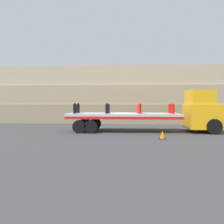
% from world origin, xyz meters
% --- Properties ---
extents(ground_plane, '(120.00, 120.00, 0.00)m').
position_xyz_m(ground_plane, '(0.00, 0.00, 0.00)').
color(ground_plane, '#38383A').
extents(rock_cliff, '(60.00, 3.30, 6.07)m').
position_xyz_m(rock_cliff, '(0.00, 7.30, 3.04)').
color(rock_cliff, gray).
rests_on(rock_cliff, ground_plane).
extents(truck_cab, '(2.32, 2.70, 3.15)m').
position_xyz_m(truck_cab, '(5.96, 0.00, 1.54)').
color(truck_cab, orange).
rests_on(truck_cab, ground_plane).
extents(flatbed_trailer, '(8.46, 2.69, 1.39)m').
position_xyz_m(flatbed_trailer, '(-0.57, 0.00, 1.12)').
color(flatbed_trailer, '#B2B2B7').
rests_on(flatbed_trailer, ground_plane).
extents(fire_hydrant_black_near_0, '(0.32, 0.54, 0.77)m').
position_xyz_m(fire_hydrant_black_near_0, '(-3.63, -0.57, 1.77)').
color(fire_hydrant_black_near_0, black).
rests_on(fire_hydrant_black_near_0, flatbed_trailer).
extents(fire_hydrant_black_far_0, '(0.32, 0.54, 0.77)m').
position_xyz_m(fire_hydrant_black_far_0, '(-3.63, 0.57, 1.77)').
color(fire_hydrant_black_far_0, black).
rests_on(fire_hydrant_black_far_0, flatbed_trailer).
extents(fire_hydrant_black_near_1, '(0.32, 0.54, 0.77)m').
position_xyz_m(fire_hydrant_black_near_1, '(-1.21, -0.57, 1.77)').
color(fire_hydrant_black_near_1, black).
rests_on(fire_hydrant_black_near_1, flatbed_trailer).
extents(fire_hydrant_black_far_1, '(0.32, 0.54, 0.77)m').
position_xyz_m(fire_hydrant_black_far_1, '(-1.21, 0.57, 1.77)').
color(fire_hydrant_black_far_1, black).
rests_on(fire_hydrant_black_far_1, flatbed_trailer).
extents(fire_hydrant_red_near_2, '(0.32, 0.54, 0.77)m').
position_xyz_m(fire_hydrant_red_near_2, '(1.21, -0.57, 1.77)').
color(fire_hydrant_red_near_2, red).
rests_on(fire_hydrant_red_near_2, flatbed_trailer).
extents(fire_hydrant_red_far_2, '(0.32, 0.54, 0.77)m').
position_xyz_m(fire_hydrant_red_far_2, '(1.21, 0.57, 1.77)').
color(fire_hydrant_red_far_2, red).
rests_on(fire_hydrant_red_far_2, flatbed_trailer).
extents(fire_hydrant_red_near_3, '(0.32, 0.54, 0.77)m').
position_xyz_m(fire_hydrant_red_near_3, '(3.63, -0.57, 1.77)').
color(fire_hydrant_red_near_3, red).
rests_on(fire_hydrant_red_near_3, flatbed_trailer).
extents(fire_hydrant_red_far_3, '(0.32, 0.54, 0.77)m').
position_xyz_m(fire_hydrant_red_far_3, '(3.63, 0.57, 1.77)').
color(fire_hydrant_red_far_3, red).
rests_on(fire_hydrant_red_far_3, flatbed_trailer).
extents(cargo_strap_rear, '(0.05, 2.79, 0.01)m').
position_xyz_m(cargo_strap_rear, '(-3.63, 0.00, 2.17)').
color(cargo_strap_rear, yellow).
rests_on(cargo_strap_rear, fire_hydrant_black_near_0).
extents(cargo_strap_middle, '(0.05, 2.79, 0.01)m').
position_xyz_m(cargo_strap_middle, '(-1.21, 0.00, 2.17)').
color(cargo_strap_middle, yellow).
rests_on(cargo_strap_middle, fire_hydrant_black_near_1).
extents(cargo_strap_front, '(0.05, 2.79, 0.01)m').
position_xyz_m(cargo_strap_front, '(1.21, 0.00, 2.17)').
color(cargo_strap_front, yellow).
rests_on(cargo_strap_front, fire_hydrant_red_near_2).
extents(traffic_cone, '(0.41, 0.41, 0.50)m').
position_xyz_m(traffic_cone, '(2.41, -3.34, 0.24)').
color(traffic_cone, black).
rests_on(traffic_cone, ground_plane).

